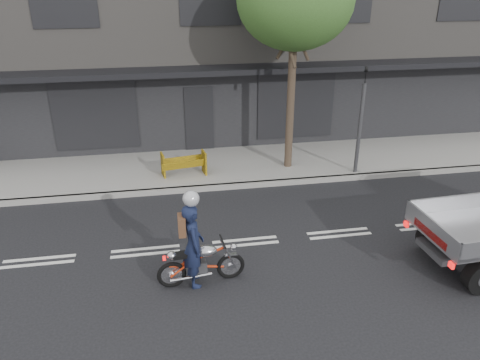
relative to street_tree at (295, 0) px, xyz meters
name	(u,v)px	position (x,y,z in m)	size (l,w,h in m)	color
ground	(245,242)	(-2.20, -4.20, -5.28)	(80.00, 80.00, 0.00)	black
sidewalk	(220,166)	(-2.20, 0.50, -5.20)	(32.00, 3.20, 0.15)	gray
kerb	(227,186)	(-2.20, -1.10, -5.20)	(32.00, 0.20, 0.15)	gray
building_main	(198,23)	(-2.20, 7.10, -1.28)	(26.00, 10.00, 8.00)	slate
street_tree	(295,0)	(0.00, 0.00, 0.00)	(3.40, 3.40, 6.74)	#382B21
traffic_light_pole	(360,127)	(2.00, -0.85, -3.63)	(0.12, 0.12, 3.50)	#2D2D30
motorcycle	(201,262)	(-3.40, -5.59, -4.78)	(1.87, 0.54, 0.96)	black
rider	(193,245)	(-3.55, -5.59, -4.35)	(0.67, 0.44, 1.85)	#131A36
construction_barrier	(184,166)	(-3.42, -0.34, -4.74)	(1.38, 0.55, 0.77)	yellow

